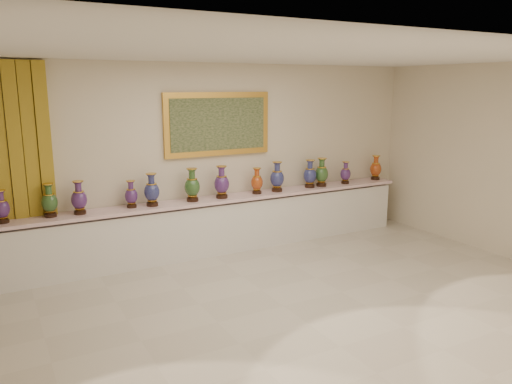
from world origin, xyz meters
TOP-DOWN VIEW (x-y plane):
  - ground at (0.00, 0.00)m, footprint 8.00×8.00m
  - room at (-2.50, 2.44)m, footprint 8.00×8.00m
  - counter at (0.00, 2.27)m, footprint 7.28×0.48m
  - vase_1 at (-2.91, 2.25)m, footprint 0.22×0.22m
  - vase_2 at (-2.33, 2.28)m, footprint 0.23×0.23m
  - vase_3 at (-1.95, 2.25)m, footprint 0.26×0.26m
  - vase_4 at (-1.22, 2.27)m, footprint 0.23×0.23m
  - vase_5 at (-0.92, 2.23)m, footprint 0.29×0.29m
  - vase_6 at (-0.28, 2.23)m, footprint 0.24×0.24m
  - vase_7 at (0.21, 2.21)m, footprint 0.30×0.30m
  - vase_8 at (0.85, 2.23)m, footprint 0.24×0.24m
  - vase_9 at (1.24, 2.23)m, footprint 0.24×0.24m
  - vase_10 at (1.92, 2.24)m, footprint 0.24×0.24m
  - vase_11 at (2.16, 2.23)m, footprint 0.29×0.29m
  - vase_12 at (2.68, 2.22)m, footprint 0.20×0.20m
  - vase_13 at (3.44, 2.26)m, footprint 0.22×0.22m

SIDE VIEW (x-z plane):
  - ground at x=0.00m, z-range 0.00..0.00m
  - counter at x=0.00m, z-range -0.01..0.89m
  - vase_4 at x=-1.22m, z-range 0.88..1.28m
  - vase_12 at x=2.68m, z-range 0.88..1.28m
  - vase_8 at x=0.85m, z-range 0.88..1.31m
  - vase_1 at x=-2.91m, z-range 0.88..1.31m
  - vase_2 at x=-2.33m, z-range 0.88..1.34m
  - vase_13 at x=3.44m, z-range 0.88..1.34m
  - vase_3 at x=-1.95m, z-range 0.88..1.34m
  - vase_10 at x=1.92m, z-range 0.87..1.36m
  - vase_5 at x=-0.92m, z-range 0.87..1.37m
  - vase_11 at x=2.16m, z-range 0.87..1.38m
  - vase_9 at x=1.24m, z-range 0.87..1.38m
  - vase_6 at x=-0.28m, z-range 0.87..1.39m
  - vase_7 at x=0.21m, z-range 0.87..1.39m
  - room at x=-2.50m, z-range -2.41..5.59m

